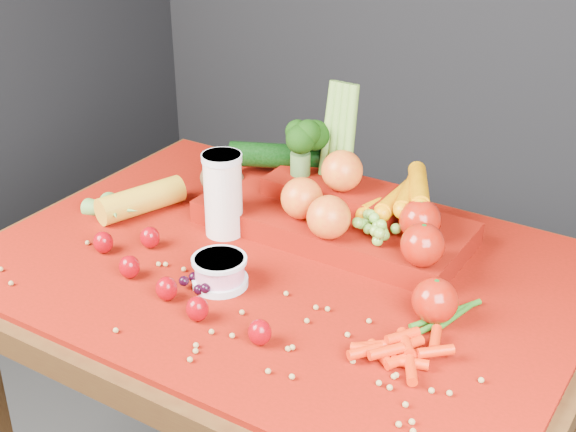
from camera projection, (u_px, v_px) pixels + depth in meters
The scene contains 12 objects.
table at pixel (282, 313), 1.49m from camera, with size 1.10×0.80×0.75m.
red_cloth at pixel (282, 267), 1.44m from camera, with size 1.05×0.75×0.01m, color #800B04.
milk_glass at pixel (223, 192), 1.50m from camera, with size 0.08×0.08×0.16m.
yogurt_bowl at pixel (220, 271), 1.37m from camera, with size 0.10×0.10×0.05m.
strawberry_scatter at pixel (164, 275), 1.36m from camera, with size 0.44×0.18×0.05m.
dark_grape_cluster at pixel (201, 281), 1.36m from camera, with size 0.06×0.05×0.03m, color black, non-canonical shape.
soybean_scatter at pixel (215, 315), 1.29m from camera, with size 0.84×0.24×0.01m, color #9E8144, non-canonical shape.
corn_ear at pixel (121, 206), 1.59m from camera, with size 0.23×0.26×0.06m.
potato at pixel (222, 180), 1.68m from camera, with size 0.10×0.08×0.07m, color brown.
baby_carrot_pile at pixel (404, 343), 1.20m from camera, with size 0.17×0.17×0.03m, color red, non-canonical shape.
green_bean_pile at pixel (446, 318), 1.28m from camera, with size 0.14×0.12×0.01m, color #226016, non-canonical shape.
produce_mound at pixel (342, 206), 1.51m from camera, with size 0.60×0.37×0.27m.
Camera 1 is at (0.67, -1.04, 1.50)m, focal length 50.00 mm.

